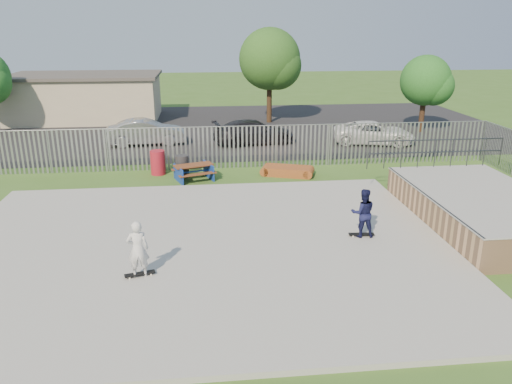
{
  "coord_description": "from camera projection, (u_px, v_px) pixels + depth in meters",
  "views": [
    {
      "loc": [
        0.18,
        -13.89,
        6.46
      ],
      "look_at": [
        1.9,
        2.0,
        1.1
      ],
      "focal_mm": 35.0,
      "sensor_mm": 36.0,
      "label": 1
    }
  ],
  "objects": [
    {
      "name": "tree_right",
      "position": [
        426.0,
        81.0,
        30.75
      ],
      "size": [
        3.09,
        3.09,
        4.77
      ],
      "color": "#382416",
      "rests_on": "ground"
    },
    {
      "name": "trash_bin_grey",
      "position": [
        182.0,
        166.0,
        22.25
      ],
      "size": [
        0.59,
        0.59,
        0.98
      ],
      "primitive_type": "cylinder",
      "color": "#28282B",
      "rests_on": "ground"
    },
    {
      "name": "skateboard_a",
      "position": [
        361.0,
        235.0,
        15.7
      ],
      "size": [
        0.82,
        0.27,
        0.08
      ],
      "rotation": [
        0.0,
        0.0,
        -0.09
      ],
      "color": "black",
      "rests_on": "concrete_slab"
    },
    {
      "name": "trash_bin_red",
      "position": [
        158.0,
        163.0,
        22.58
      ],
      "size": [
        0.66,
        0.66,
        1.1
      ],
      "primitive_type": "cylinder",
      "color": "maroon",
      "rests_on": "ground"
    },
    {
      "name": "picnic_table",
      "position": [
        194.0,
        172.0,
        21.79
      ],
      "size": [
        2.02,
        1.83,
        0.7
      ],
      "rotation": [
        0.0,
        0.0,
        0.33
      ],
      "color": "brown",
      "rests_on": "ground"
    },
    {
      "name": "car_silver",
      "position": [
        146.0,
        132.0,
        28.06
      ],
      "size": [
        4.49,
        1.94,
        1.44
      ],
      "primitive_type": "imported",
      "rotation": [
        0.0,
        0.0,
        1.67
      ],
      "color": "#A4A4A8",
      "rests_on": "parking_lot"
    },
    {
      "name": "fence",
      "position": [
        226.0,
        174.0,
        19.24
      ],
      "size": [
        26.04,
        16.02,
        2.0
      ],
      "color": "gray",
      "rests_on": "ground"
    },
    {
      "name": "building",
      "position": [
        86.0,
        97.0,
        35.48
      ],
      "size": [
        10.4,
        6.4,
        3.2
      ],
      "color": "#BCAF90",
      "rests_on": "ground"
    },
    {
      "name": "skater_white",
      "position": [
        138.0,
        249.0,
        12.97
      ],
      "size": [
        0.6,
        0.42,
        1.56
      ],
      "primitive_type": "imported",
      "rotation": [
        0.0,
        0.0,
        3.23
      ],
      "color": "silver",
      "rests_on": "concrete_slab"
    },
    {
      "name": "skater_navy",
      "position": [
        363.0,
        213.0,
        15.47
      ],
      "size": [
        0.81,
        0.66,
        1.56
      ],
      "primitive_type": "imported",
      "rotation": [
        0.0,
        0.0,
        3.05
      ],
      "color": "#12153B",
      "rests_on": "concrete_slab"
    },
    {
      "name": "ground",
      "position": [
        201.0,
        249.0,
        15.13
      ],
      "size": [
        120.0,
        120.0,
        0.0
      ],
      "primitive_type": "plane",
      "color": "#3D6322",
      "rests_on": "ground"
    },
    {
      "name": "tree_mid",
      "position": [
        270.0,
        59.0,
        33.48
      ],
      "size": [
        4.13,
        4.13,
        6.37
      ],
      "color": "#3A2717",
      "rests_on": "ground"
    },
    {
      "name": "skateboard_b",
      "position": [
        140.0,
        274.0,
        13.2
      ],
      "size": [
        0.82,
        0.4,
        0.08
      ],
      "rotation": [
        0.0,
        0.0,
        0.26
      ],
      "color": "black",
      "rests_on": "concrete_slab"
    },
    {
      "name": "quarter_pipe",
      "position": [
        481.0,
        208.0,
        16.9
      ],
      "size": [
        5.5,
        7.05,
        2.19
      ],
      "color": "tan",
      "rests_on": "ground"
    },
    {
      "name": "car_dark",
      "position": [
        254.0,
        132.0,
        28.33
      ],
      "size": [
        4.85,
        2.54,
        1.34
      ],
      "primitive_type": "imported",
      "rotation": [
        0.0,
        0.0,
        1.72
      ],
      "color": "black",
      "rests_on": "parking_lot"
    },
    {
      "name": "parking_lot",
      "position": [
        200.0,
        128.0,
        33.03
      ],
      "size": [
        40.0,
        18.0,
        0.02
      ],
      "primitive_type": "cube",
      "color": "black",
      "rests_on": "ground"
    },
    {
      "name": "concrete_slab",
      "position": [
        201.0,
        247.0,
        15.11
      ],
      "size": [
        15.0,
        12.0,
        0.15
      ],
      "primitive_type": "cube",
      "color": "#A2A29D",
      "rests_on": "ground"
    },
    {
      "name": "funbox",
      "position": [
        287.0,
        171.0,
        22.54
      ],
      "size": [
        2.18,
        1.57,
        0.39
      ],
      "rotation": [
        0.0,
        0.0,
        -0.33
      ],
      "color": "brown",
      "rests_on": "ground"
    },
    {
      "name": "car_white",
      "position": [
        374.0,
        133.0,
        28.31
      ],
      "size": [
        4.89,
        3.09,
        1.26
      ],
      "primitive_type": "imported",
      "rotation": [
        0.0,
        0.0,
        1.33
      ],
      "color": "white",
      "rests_on": "parking_lot"
    }
  ]
}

